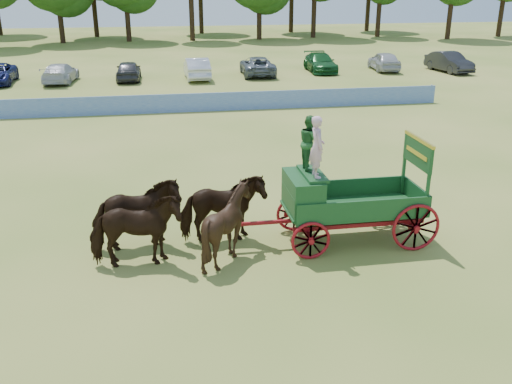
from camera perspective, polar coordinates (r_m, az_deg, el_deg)
The scene contains 8 objects.
ground at distance 16.59m, azimuth 7.53°, elevation -5.17°, with size 160.00×160.00×0.00m, color #A7984B.
horse_lead_left at distance 15.14m, azimuth -11.95°, elevation -3.85°, with size 1.09×2.40×2.03m, color black.
horse_lead_right at distance 16.15m, azimuth -11.87°, elevation -2.25°, with size 1.09×2.40×2.03m, color black.
horse_wheel_left at distance 15.21m, azimuth -2.89°, elevation -3.27°, with size 1.64×1.84×2.03m, color black.
horse_wheel_right at distance 16.21m, azimuth -3.37°, elevation -1.73°, with size 1.09×2.40×2.03m, color black.
farm_dray at distance 16.07m, azimuth 7.33°, elevation 0.35°, with size 6.00×2.00×3.81m.
sponsor_banner at distance 33.09m, azimuth -3.37°, elevation 9.02°, with size 26.00×0.08×1.05m, color #2052B2.
parked_cars at distance 44.76m, azimuth -9.13°, elevation 12.14°, with size 46.89×6.87×1.62m.
Camera 1 is at (-4.69, -14.21, 7.17)m, focal length 40.00 mm.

